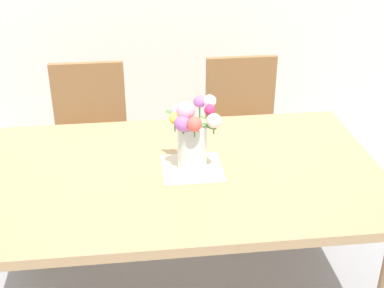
{
  "coord_description": "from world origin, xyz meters",
  "views": [
    {
      "loc": [
        -0.18,
        -1.88,
        1.84
      ],
      "look_at": [
        0.04,
        0.0,
        0.85
      ],
      "focal_mm": 48.49,
      "sensor_mm": 36.0,
      "label": 1
    }
  ],
  "objects_px": {
    "dining_table": "(183,186)",
    "chair_right": "(243,124)",
    "chair_left": "(90,131)",
    "flower_vase": "(192,134)"
  },
  "relations": [
    {
      "from": "dining_table",
      "to": "chair_right",
      "type": "relative_size",
      "value": 1.88
    },
    {
      "from": "chair_left",
      "to": "chair_right",
      "type": "bearing_deg",
      "value": -180.0
    },
    {
      "from": "dining_table",
      "to": "chair_left",
      "type": "height_order",
      "value": "chair_left"
    },
    {
      "from": "chair_right",
      "to": "dining_table",
      "type": "bearing_deg",
      "value": 62.32
    },
    {
      "from": "dining_table",
      "to": "chair_right",
      "type": "xyz_separation_m",
      "value": [
        0.45,
        0.86,
        -0.13
      ]
    },
    {
      "from": "dining_table",
      "to": "chair_right",
      "type": "height_order",
      "value": "chair_right"
    },
    {
      "from": "chair_right",
      "to": "chair_left",
      "type": "bearing_deg",
      "value": 0.0
    },
    {
      "from": "dining_table",
      "to": "chair_right",
      "type": "distance_m",
      "value": 0.98
    },
    {
      "from": "chair_right",
      "to": "flower_vase",
      "type": "height_order",
      "value": "flower_vase"
    },
    {
      "from": "flower_vase",
      "to": "chair_left",
      "type": "bearing_deg",
      "value": 119.59
    }
  ]
}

